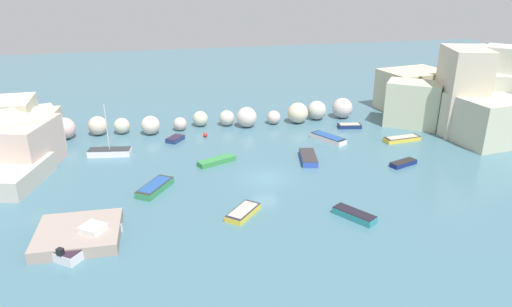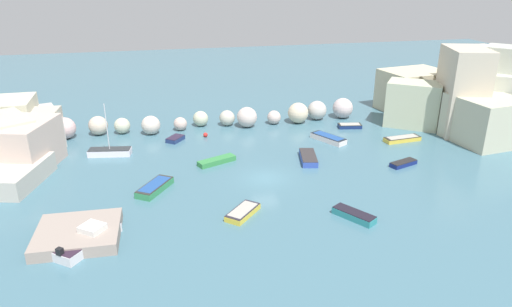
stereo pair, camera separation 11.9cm
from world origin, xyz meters
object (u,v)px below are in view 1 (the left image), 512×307
Objects in this scene: moored_boat_4 at (328,138)px; moored_boat_11 at (155,187)px; moored_boat_10 at (403,163)px; channel_buoy at (205,135)px; moored_boat_3 at (175,139)px; moored_boat_8 at (354,215)px; moored_boat_0 at (217,161)px; stone_dock at (79,234)px; moored_boat_1 at (110,152)px; moored_boat_9 at (349,126)px; moored_boat_2 at (88,239)px; moored_boat_7 at (402,139)px; moored_boat_6 at (308,158)px; moored_boat_5 at (243,212)px.

moored_boat_11 is at bearing -94.36° from moored_boat_4.
moored_boat_10 is at bearing 124.15° from moored_boat_11.
moored_boat_4 is (13.98, -4.62, 0.08)m from channel_buoy.
moored_boat_3 is 25.33m from moored_boat_8.
moored_boat_8 is at bearing -112.02° from moored_boat_3.
channel_buoy is at bearing 169.85° from moored_boat_8.
stone_dock is at bearing -158.52° from moored_boat_0.
channel_buoy is 0.09× the size of moored_boat_1.
moored_boat_1 is 1.79× the size of moored_boat_10.
moored_boat_4 is (26.06, 16.04, -0.10)m from stone_dock.
moored_boat_8 reaches higher than moored_boat_0.
moored_boat_11 is (-20.27, -8.93, -0.00)m from moored_boat_4.
moored_boat_4 is 9.93m from moored_boat_10.
moored_boat_11 is at bearing -152.21° from moored_boat_8.
moored_boat_3 is 25.84m from moored_boat_10.
channel_buoy is 23.08m from moored_boat_10.
stone_dock is 17.33m from moored_boat_0.
moored_boat_9 is at bearing 151.10° from moored_boat_11.
moored_boat_11 is (-2.66, -12.93, 0.09)m from moored_boat_3.
moored_boat_0 is 1.66× the size of moored_boat_3.
moored_boat_2 is (-11.44, -13.26, 0.23)m from moored_boat_0.
stone_dock is at bearing -165.93° from moored_boat_3.
moored_boat_4 is at bearing -8.27° from moored_boat_0.
moored_boat_1 reaches higher than moored_boat_7.
moored_boat_0 is 8.26m from moored_boat_11.
moored_boat_11 is at bearing 50.90° from stone_dock.
moored_boat_0 is 0.79× the size of moored_boat_2.
moored_boat_2 is at bearing 1.88° from moored_boat_11.
moored_boat_1 is 29.45m from moored_boat_9.
moored_boat_3 is at bearing 67.52° from moored_boat_6.
moored_boat_8 is at bearing -54.28° from moored_boat_2.
moored_boat_2 is 2.11× the size of moored_boat_3.
moored_boat_2 is (-0.40, -18.04, 0.09)m from moored_boat_1.
moored_boat_6 is at bearing -39.71° from moored_boat_10.
moored_boat_2 is at bearing 131.39° from moored_boat_6.
channel_buoy reaches higher than moored_boat_5.
moored_boat_5 is 0.81× the size of moored_boat_11.
moored_boat_2 reaches higher than moored_boat_10.
moored_boat_6 is at bearing 26.44° from stone_dock.
moored_boat_3 is (8.44, 20.05, -0.19)m from stone_dock.
moored_boat_5 reaches higher than moored_boat_10.
stone_dock reaches higher than moored_boat_11.
moored_boat_5 is at bearing -43.61° from moored_boat_2.
channel_buoy is 0.12× the size of moored_boat_7.
stone_dock is at bearing -136.94° from moored_boat_9.
moored_boat_8 reaches higher than moored_boat_5.
channel_buoy is 23.41m from moored_boat_7.
moored_boat_6 is at bearing -123.54° from moored_boat_9.
moored_boat_11 is (-6.46, -5.15, 0.08)m from moored_boat_0.
moored_boat_0 is at bearing 45.05° from stone_dock.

